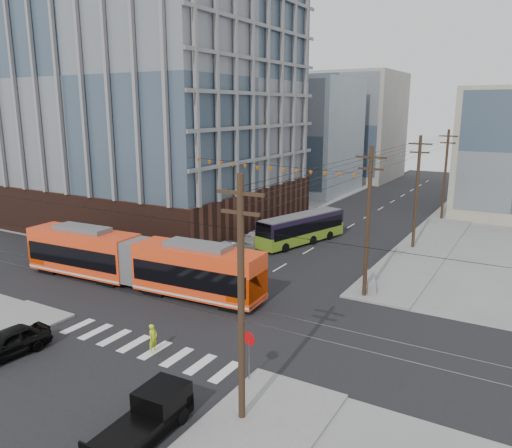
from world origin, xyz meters
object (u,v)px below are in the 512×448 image
at_px(pickup_truck, 141,422).
at_px(black_sedan, 7,343).
at_px(streetcar, 137,261).
at_px(city_bus, 301,228).

relative_size(pickup_truck, black_sedan, 1.06).
height_order(streetcar, black_sedan, streetcar).
bearing_deg(city_bus, black_sedan, -81.30).
relative_size(city_bus, pickup_truck, 2.17).
relative_size(streetcar, black_sedan, 4.45).
bearing_deg(streetcar, city_bus, 69.61).
relative_size(city_bus, black_sedan, 2.31).
bearing_deg(city_bus, pickup_truck, -60.43).
height_order(streetcar, city_bus, streetcar).
bearing_deg(pickup_truck, black_sedan, 169.77).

